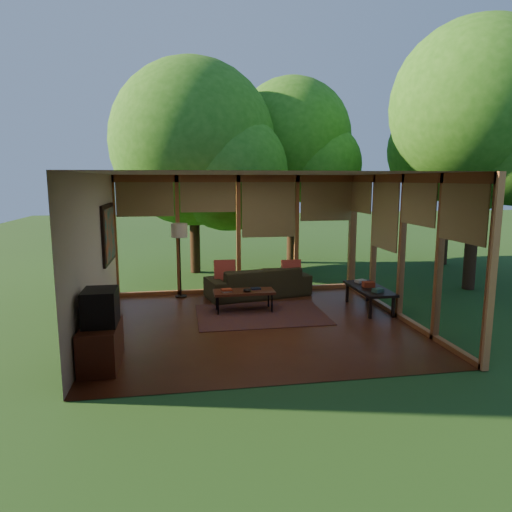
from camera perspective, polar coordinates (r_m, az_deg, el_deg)
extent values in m
plane|color=#5A2917|center=(8.37, 0.10, -8.54)|extent=(5.50, 5.50, 0.00)
plane|color=silver|center=(7.96, 0.11, 10.29)|extent=(5.50, 5.50, 0.00)
cube|color=beige|center=(8.06, -19.54, 0.09)|extent=(0.04, 5.00, 2.70)
cube|color=beige|center=(5.64, 4.38, -3.23)|extent=(5.50, 0.04, 2.70)
cube|color=#A45E33|center=(10.50, -2.19, 2.71)|extent=(5.50, 0.12, 2.70)
cube|color=#A45E33|center=(8.93, 17.78, 1.06)|extent=(0.12, 5.00, 2.70)
plane|color=#24481B|center=(18.57, 20.73, 0.84)|extent=(40.00, 40.00, 0.00)
cylinder|color=#3A2215|center=(12.89, -7.79, 8.12)|extent=(0.28, 0.28, 4.60)
sphere|color=#266116|center=(12.92, -7.92, 13.79)|extent=(4.49, 4.49, 4.49)
cylinder|color=#3A2215|center=(14.43, 4.45, 9.05)|extent=(0.28, 0.28, 4.97)
sphere|color=#266116|center=(14.49, 4.52, 14.52)|extent=(3.62, 3.62, 3.62)
cylinder|color=#3A2215|center=(11.77, 25.20, 9.28)|extent=(0.28, 0.28, 5.46)
sphere|color=#266116|center=(11.89, 25.73, 16.59)|extent=(3.79, 3.79, 3.79)
cylinder|color=#3A2215|center=(15.01, 21.79, 7.49)|extent=(0.28, 0.28, 4.48)
sphere|color=#266116|center=(15.03, 22.09, 12.22)|extent=(3.11, 3.11, 3.11)
cube|color=brown|center=(8.94, 0.64, -7.30)|extent=(2.47, 1.75, 0.01)
imported|color=#322D19|center=(10.24, 0.26, -3.23)|extent=(2.43, 1.38, 0.67)
cube|color=#9C110E|center=(10.03, -3.92, -1.88)|extent=(0.47, 0.25, 0.49)
cube|color=#9C110E|center=(10.29, 4.43, -1.71)|extent=(0.43, 0.23, 0.45)
cube|color=#ACA39C|center=(8.96, -3.70, -4.43)|extent=(0.21, 0.17, 0.03)
cube|color=#9C2E16|center=(8.95, -3.70, -4.22)|extent=(0.22, 0.18, 0.03)
cube|color=black|center=(9.16, -0.03, -4.09)|extent=(0.20, 0.17, 0.03)
ellipsoid|color=black|center=(8.95, -1.11, -4.27)|extent=(0.16, 0.16, 0.07)
cube|color=#572517|center=(6.88, -18.80, -10.49)|extent=(0.50, 1.00, 0.60)
cube|color=black|center=(6.71, -18.88, -6.06)|extent=(0.45, 0.55, 0.50)
cube|color=#33594C|center=(9.11, 14.99, -4.17)|extent=(0.23, 0.20, 0.07)
cube|color=#9C2E16|center=(9.50, 13.87, -3.45)|extent=(0.23, 0.17, 0.10)
cube|color=#ACA39C|center=(9.87, 12.95, -3.08)|extent=(0.25, 0.21, 0.06)
cylinder|color=black|center=(10.39, -9.35, -4.98)|extent=(0.26, 0.26, 0.03)
cylinder|color=black|center=(10.23, -9.47, -0.77)|extent=(0.03, 0.03, 1.52)
cylinder|color=beige|center=(10.13, -9.58, 3.19)|extent=(0.36, 0.36, 0.30)
cube|color=#572517|center=(9.05, -1.52, -4.51)|extent=(1.20, 0.50, 0.05)
cylinder|color=black|center=(8.88, -4.75, -6.24)|extent=(0.03, 0.03, 0.38)
cylinder|color=black|center=(9.02, 2.00, -5.95)|extent=(0.03, 0.03, 0.38)
cylinder|color=black|center=(9.22, -4.95, -5.64)|extent=(0.03, 0.03, 0.38)
cylinder|color=black|center=(9.36, 1.56, -5.38)|extent=(0.03, 0.03, 0.38)
cube|color=black|center=(9.47, 13.97, -3.97)|extent=(0.60, 1.40, 0.05)
cube|color=black|center=(8.91, 14.09, -6.36)|extent=(0.05, 0.05, 0.40)
cube|color=black|center=(9.10, 16.76, -6.15)|extent=(0.05, 0.05, 0.40)
cube|color=black|center=(9.98, 11.34, -4.55)|extent=(0.05, 0.05, 0.40)
cube|color=black|center=(10.15, 13.77, -4.40)|extent=(0.05, 0.05, 0.40)
cube|color=black|center=(9.40, -17.99, 2.68)|extent=(0.05, 1.35, 1.15)
cube|color=#18626D|center=(9.40, -17.81, 2.69)|extent=(0.02, 1.20, 1.00)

